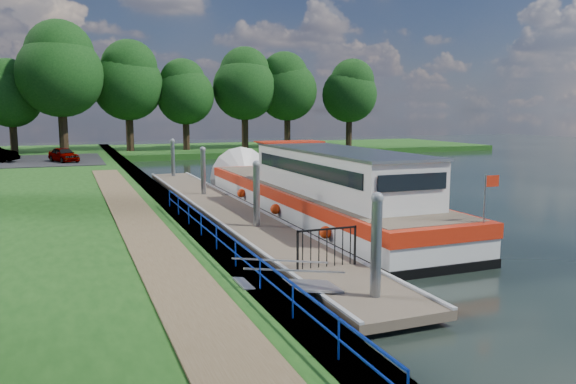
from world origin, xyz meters
name	(u,v)px	position (x,y,z in m)	size (l,w,h in m)	color
ground	(364,306)	(0.00, 0.00, 0.00)	(160.00, 160.00, 0.00)	black
bank_edge	(163,204)	(-2.55, 15.00, 0.39)	(1.10, 90.00, 0.78)	#473D2D
far_bank	(237,149)	(12.00, 52.00, 0.30)	(60.00, 18.00, 0.60)	#1A4614
footpath	(142,227)	(-4.40, 8.00, 0.80)	(1.60, 40.00, 0.05)	brown
carpark	(10,161)	(-11.00, 38.00, 0.81)	(14.00, 12.00, 0.06)	black
blue_fence	(225,238)	(-2.75, 3.00, 1.31)	(0.04, 18.04, 0.72)	#0C2DBF
pontoon	(226,212)	(0.00, 13.00, 0.18)	(2.50, 30.00, 0.56)	brown
mooring_piles	(226,189)	(0.00, 13.00, 1.28)	(0.30, 27.30, 3.55)	gray
gangway	(288,284)	(-1.85, 0.50, 0.63)	(2.58, 1.00, 0.92)	#A5A8AD
gate_panel	(327,242)	(0.00, 2.20, 1.15)	(1.85, 0.05, 1.15)	black
barge	(307,192)	(3.60, 11.82, 1.09)	(4.36, 21.15, 4.78)	black
horizon_trees	(116,80)	(-1.61, 48.68, 7.95)	(54.38, 10.03, 12.87)	#332316
car_a	(64,154)	(-6.94, 35.64, 1.41)	(1.36, 3.38, 1.15)	#999999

